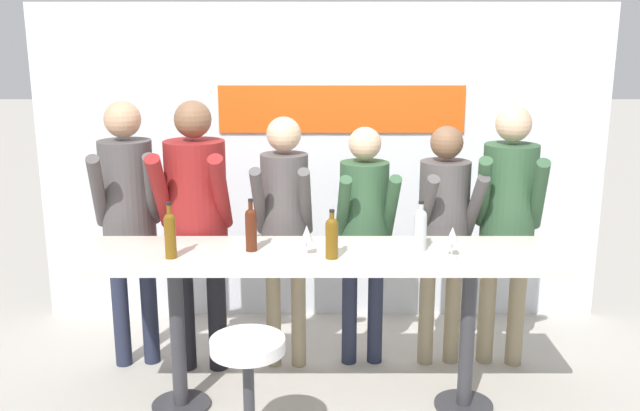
% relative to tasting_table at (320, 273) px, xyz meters
% --- Properties ---
extents(ground_plane, '(40.00, 40.00, 0.00)m').
position_rel_tasting_table_xyz_m(ground_plane, '(-0.00, 0.00, -0.87)').
color(ground_plane, '#B2ADA3').
extents(back_wall, '(4.42, 0.12, 2.47)m').
position_rel_tasting_table_xyz_m(back_wall, '(0.00, 1.53, 0.37)').
color(back_wall, silver).
rests_on(back_wall, ground_plane).
extents(tasting_table, '(2.82, 0.61, 1.01)m').
position_rel_tasting_table_xyz_m(tasting_table, '(0.00, 0.00, 0.00)').
color(tasting_table, silver).
rests_on(tasting_table, ground_plane).
extents(bar_stool, '(0.41, 0.41, 0.73)m').
position_rel_tasting_table_xyz_m(bar_stool, '(-0.39, -0.61, -0.39)').
color(bar_stool, '#333338').
rests_on(bar_stool, ground_plane).
extents(person_far_left, '(0.49, 0.61, 1.83)m').
position_rel_tasting_table_xyz_m(person_far_left, '(-1.29, 0.59, 0.27)').
color(person_far_left, '#23283D').
rests_on(person_far_left, ground_plane).
extents(person_left, '(0.48, 0.58, 1.84)m').
position_rel_tasting_table_xyz_m(person_left, '(-0.82, 0.51, 0.26)').
color(person_left, black).
rests_on(person_left, ground_plane).
extents(person_center_left, '(0.39, 0.52, 1.73)m').
position_rel_tasting_table_xyz_m(person_center_left, '(-0.25, 0.56, 0.21)').
color(person_center_left, gray).
rests_on(person_center_left, ground_plane).
extents(person_center, '(0.41, 0.53, 1.66)m').
position_rel_tasting_table_xyz_m(person_center, '(0.28, 0.61, 0.16)').
color(person_center, '#23283D').
rests_on(person_center, ground_plane).
extents(person_center_right, '(0.43, 0.54, 1.66)m').
position_rel_tasting_table_xyz_m(person_center_right, '(0.81, 0.61, 0.16)').
color(person_center_right, gray).
rests_on(person_center_right, ground_plane).
extents(person_right, '(0.50, 0.62, 1.80)m').
position_rel_tasting_table_xyz_m(person_right, '(1.24, 0.60, 0.24)').
color(person_right, gray).
rests_on(person_right, ground_plane).
extents(wine_bottle_0, '(0.08, 0.08, 0.30)m').
position_rel_tasting_table_xyz_m(wine_bottle_0, '(0.57, 0.01, 0.27)').
color(wine_bottle_0, '#B7BCC1').
rests_on(wine_bottle_0, tasting_table).
extents(wine_bottle_1, '(0.07, 0.07, 0.28)m').
position_rel_tasting_table_xyz_m(wine_bottle_1, '(0.05, -0.14, 0.27)').
color(wine_bottle_1, brown).
rests_on(wine_bottle_1, tasting_table).
extents(wine_bottle_2, '(0.07, 0.07, 0.31)m').
position_rel_tasting_table_xyz_m(wine_bottle_2, '(-0.42, -0.00, 0.28)').
color(wine_bottle_2, '#4C1E0F').
rests_on(wine_bottle_2, tasting_table).
extents(wine_bottle_3, '(0.07, 0.07, 0.33)m').
position_rel_tasting_table_xyz_m(wine_bottle_3, '(-0.86, -0.14, 0.28)').
color(wine_bottle_3, brown).
rests_on(wine_bottle_3, tasting_table).
extents(wine_glass_0, '(0.07, 0.07, 0.18)m').
position_rel_tasting_table_xyz_m(wine_glass_0, '(0.74, -0.12, 0.26)').
color(wine_glass_0, silver).
rests_on(wine_glass_0, tasting_table).
extents(wine_glass_1, '(0.07, 0.07, 0.18)m').
position_rel_tasting_table_xyz_m(wine_glass_1, '(-0.09, -0.09, 0.26)').
color(wine_glass_1, silver).
rests_on(wine_glass_1, tasting_table).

